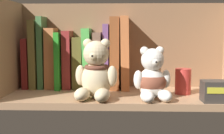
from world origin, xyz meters
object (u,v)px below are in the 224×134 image
at_px(teddy_bear_larger, 97,73).
at_px(small_product_box, 219,91).
at_px(book_8, 99,60).
at_px(pillar_candle, 184,81).
at_px(book_2, 44,52).
at_px(book_9, 107,56).
at_px(book_5, 69,59).
at_px(book_11, 126,53).
at_px(teddy_bear_smaller, 153,79).
at_px(book_10, 116,53).
at_px(book_6, 79,63).
at_px(book_7, 89,58).
at_px(book_3, 53,58).
at_px(book_4, 62,60).
at_px(book_0, 30,63).
at_px(book_1, 37,54).

xyz_separation_m(teddy_bear_larger, small_product_box, (0.34, -0.03, -0.04)).
distance_m(book_8, pillar_candle, 0.30).
bearing_deg(book_2, book_9, 0.00).
relative_size(book_5, book_11, 0.80).
height_order(book_8, small_product_box, book_8).
bearing_deg(teddy_bear_smaller, small_product_box, -9.41).
xyz_separation_m(book_11, teddy_bear_larger, (-0.08, -0.17, -0.05)).
distance_m(book_8, book_10, 0.06).
bearing_deg(book_6, book_5, 180.00).
relative_size(book_7, book_11, 0.84).
relative_size(book_3, book_10, 0.85).
xyz_separation_m(book_4, teddy_bear_smaller, (0.30, -0.17, -0.04)).
xyz_separation_m(book_4, book_10, (0.19, 0.00, 0.03)).
bearing_deg(book_7, book_8, 0.00).
relative_size(book_6, book_10, 0.72).
relative_size(book_3, book_11, 0.84).
bearing_deg(book_6, book_8, 0.00).
xyz_separation_m(book_2, book_7, (0.16, 0.00, -0.02)).
distance_m(book_2, book_7, 0.16).
bearing_deg(pillar_candle, book_8, 159.81).
bearing_deg(small_product_box, book_9, 147.51).
distance_m(book_2, book_8, 0.19).
bearing_deg(book_9, teddy_bear_larger, -96.89).
relative_size(book_2, book_10, 1.01).
xyz_separation_m(book_0, book_3, (0.08, 0.00, 0.02)).
bearing_deg(book_8, pillar_candle, -20.19).
bearing_deg(pillar_candle, book_2, 167.73).
distance_m(book_2, book_6, 0.13).
xyz_separation_m(book_1, book_7, (0.18, 0.00, -0.01)).
xyz_separation_m(teddy_bear_larger, pillar_candle, (0.27, 0.07, -0.03)).
bearing_deg(book_4, pillar_candle, -14.04).
relative_size(book_11, pillar_candle, 3.06).
relative_size(book_4, teddy_bear_larger, 1.10).
bearing_deg(book_0, teddy_bear_larger, -34.17).
xyz_separation_m(book_0, book_2, (0.05, 0.00, 0.04)).
height_order(book_4, book_10, book_10).
bearing_deg(book_7, pillar_candle, -18.18).
distance_m(book_1, book_4, 0.09).
xyz_separation_m(book_4, small_product_box, (0.48, -0.20, -0.07)).
relative_size(book_7, small_product_box, 2.39).
relative_size(book_10, pillar_candle, 3.04).
distance_m(book_8, teddy_bear_smaller, 0.25).
relative_size(book_9, teddy_bear_smaller, 1.45).
xyz_separation_m(book_1, book_11, (0.31, 0.00, 0.01)).
xyz_separation_m(book_6, teddy_bear_smaller, (0.24, -0.17, -0.03)).
distance_m(teddy_bear_smaller, pillar_candle, 0.13).
bearing_deg(book_8, book_5, 180.00).
xyz_separation_m(book_10, small_product_box, (0.29, -0.20, -0.09)).
xyz_separation_m(book_5, book_9, (0.13, 0.00, 0.01)).
xyz_separation_m(book_1, teddy_bear_smaller, (0.39, -0.17, -0.06)).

